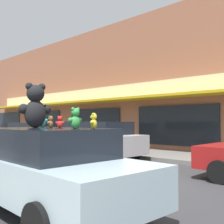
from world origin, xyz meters
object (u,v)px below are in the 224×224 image
Objects in this scene: plush_art_car at (44,167)px; teddy_bear_green at (75,119)px; parked_car_far_center at (96,139)px; teddy_bear_teal at (42,119)px; teddy_bear_yellow at (94,121)px; teddy_bear_red at (60,122)px; teddy_bear_brown at (50,122)px; parked_car_far_right at (37,136)px; teddy_bear_giant at (35,106)px.

teddy_bear_green is (0.04, -0.85, 0.87)m from plush_art_car.
teddy_bear_green is 0.09× the size of parked_car_far_center.
teddy_bear_yellow is (-0.27, -2.00, -0.04)m from teddy_bear_teal.
teddy_bear_red is 0.88× the size of teddy_bear_yellow.
teddy_bear_brown is at bearing -141.01° from parked_car_far_center.
parked_car_far_right is (5.16, 9.61, -0.83)m from teddy_bear_green.
teddy_bear_green reaches higher than teddy_bear_red.
teddy_bear_green reaches higher than teddy_bear_brown.
teddy_bear_giant is at bearing -65.24° from teddy_bear_brown.
teddy_bear_giant is at bearing -104.93° from teddy_bear_yellow.
teddy_bear_green is 1.33× the size of teddy_bear_yellow.
teddy_bear_giant is 2.43× the size of teddy_bear_green.
teddy_bear_red is at bearing 114.87° from teddy_bear_brown.
teddy_bear_brown is at bearing 108.94° from teddy_bear_teal.
teddy_bear_giant is 0.42m from teddy_bear_brown.
teddy_bear_brown is at bearing 37.28° from plush_art_car.
parked_car_far_center is at bearing -103.91° from teddy_bear_teal.
teddy_bear_giant reaches higher than plush_art_car.
teddy_bear_brown is (0.22, -0.18, -0.30)m from teddy_bear_giant.
teddy_bear_teal is 2.02m from teddy_bear_yellow.
teddy_bear_brown is 1.04m from teddy_bear_green.
teddy_bear_giant is at bearing -86.84° from teddy_bear_green.
teddy_bear_giant is 1.22m from teddy_bear_green.
parked_car_far_right is (4.87, 9.74, -0.79)m from teddy_bear_yellow.
teddy_bear_brown is at bearing -119.96° from parked_car_far_right.
teddy_bear_yellow reaches higher than teddy_bear_brown.
teddy_bear_red is (0.36, -0.30, -0.30)m from teddy_bear_giant.
teddy_bear_teal is (0.36, 0.85, 0.05)m from teddy_bear_brown.
parked_car_far_center is at bearing -133.35° from teddy_bear_green.
teddy_bear_yellow is 7.13m from parked_car_far_center.
teddy_bear_yellow reaches higher than teddy_bear_red.
teddy_bear_teal is at bearing -125.68° from teddy_bear_yellow.
teddy_bear_brown is 0.05× the size of parked_car_far_right.
teddy_bear_giant is at bearing 90.77° from teddy_bear_teal.
teddy_bear_teal is 9.04m from parked_car_far_right.
parked_car_far_center is at bearing -166.61° from teddy_bear_brown.
teddy_bear_red is at bearing -121.04° from teddy_bear_yellow.
parked_car_far_right is at bearing -115.83° from teddy_bear_green.
teddy_bear_green is (-0.21, -1.02, 0.06)m from teddy_bear_brown.
teddy_bear_brown is 1.00× the size of teddy_bear_red.
teddy_bear_giant is at bearing -143.52° from parked_car_far_center.
teddy_bear_green is at bearing 52.91° from teddy_bear_brown.
plush_art_car is 0.96× the size of parked_car_far_right.
plush_art_car is 0.87m from teddy_bear_brown.
teddy_bear_giant is (0.02, 0.35, 1.12)m from plush_art_car.
teddy_bear_brown is 0.06× the size of parked_car_far_center.
teddy_bear_teal is 1.47× the size of teddy_bear_red.
teddy_bear_teal reaches higher than parked_car_far_right.
teddy_bear_teal is at bearing -145.52° from parked_car_far_center.
teddy_bear_yellow is at bearing 131.74° from teddy_bear_red.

